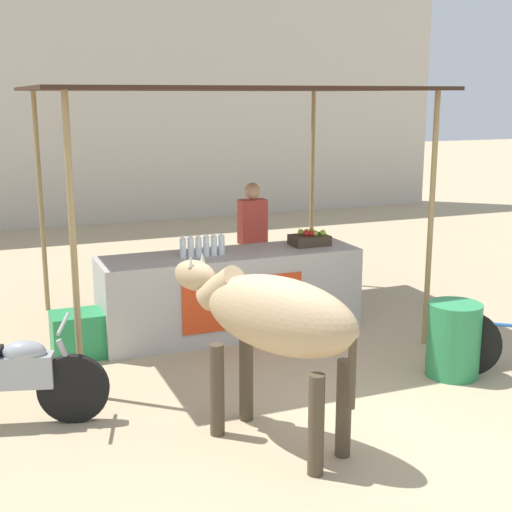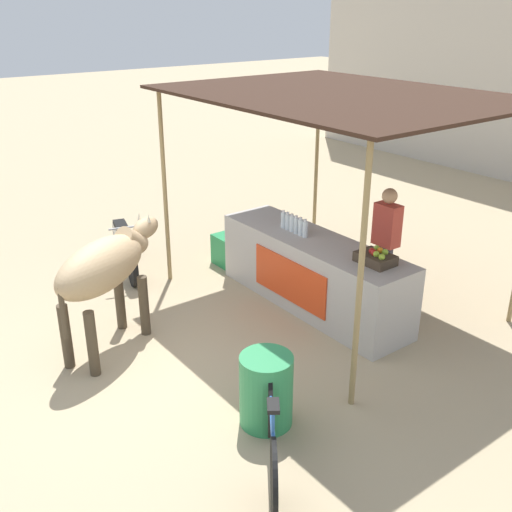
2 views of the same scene
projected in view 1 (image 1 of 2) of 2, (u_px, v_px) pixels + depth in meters
The scene contains 11 objects.
ground_plane at pixel (316, 408), 6.34m from camera, with size 60.00×60.00×0.00m, color tan.
building_wall_far at pixel (99, 71), 14.82m from camera, with size 16.00×0.50×6.36m, color beige.
stall_counter at pixel (231, 293), 8.22m from camera, with size 3.00×0.82×0.96m.
stall_awning at pixel (220, 98), 8.00m from camera, with size 4.20×3.20×2.81m.
water_bottle_row at pixel (202, 246), 7.92m from camera, with size 0.52×0.07×0.25m.
fruit_crate at pixel (310, 239), 8.52m from camera, with size 0.44×0.32×0.18m.
vendor_behind_counter at pixel (253, 246), 9.03m from camera, with size 0.34×0.22×1.65m.
cooler_box at pixel (81, 334), 7.55m from camera, with size 0.60×0.44×0.48m, color #268C4C.
water_barrel at pixel (454, 340), 7.00m from camera, with size 0.52×0.52×0.74m, color #2D8C51.
cow at pixel (272, 319), 5.49m from camera, with size 1.18×1.77×1.44m.
motorcycle_parked at pixel (2, 377), 5.92m from camera, with size 1.76×0.70×0.90m.
Camera 1 is at (-2.69, -5.25, 2.73)m, focal length 50.00 mm.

